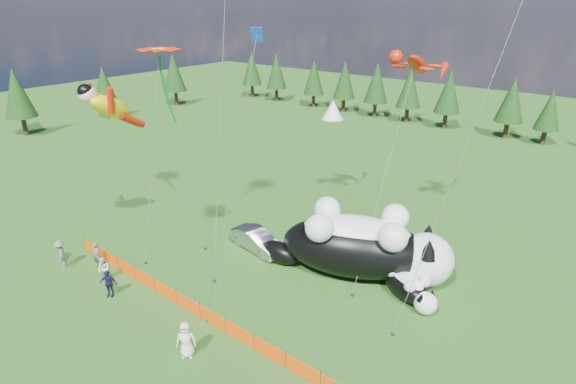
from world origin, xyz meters
name	(u,v)px	position (x,y,z in m)	size (l,w,h in m)	color
ground	(227,287)	(0.00, 0.00, 0.00)	(160.00, 160.00, 0.00)	#0C3209
safety_fence	(188,304)	(0.00, -3.00, 0.50)	(22.06, 0.06, 1.10)	#262626
tree_line	(471,102)	(0.00, 45.00, 4.00)	(90.00, 4.00, 8.00)	black
festival_tents	(553,146)	(11.00, 40.00, 1.40)	(50.00, 3.20, 2.80)	white
cat_large	(364,245)	(5.82, 6.43, 2.14)	(11.88, 7.65, 4.50)	black
cat_small	(408,286)	(9.23, 5.79, 0.84)	(4.60, 3.16, 1.77)	black
car	(257,240)	(-1.53, 4.59, 0.74)	(1.56, 4.48, 1.48)	#AAAAAE
spectator_a	(97,255)	(-8.31, -3.60, 0.90)	(0.66, 0.43, 1.80)	slate
spectator_b	(104,269)	(-6.53, -4.19, 0.82)	(0.79, 0.47, 1.63)	silver
spectator_c	(108,283)	(-4.85, -4.89, 0.87)	(1.02, 0.52, 1.75)	#15163B
spectator_d	(61,254)	(-10.24, -5.00, 0.94)	(1.22, 0.63, 1.88)	slate
spectator_e	(186,340)	(2.61, -5.31, 0.99)	(0.97, 0.63, 1.98)	silver
superhero_kite	(111,107)	(-7.69, -1.32, 10.34)	(5.80, 6.23, 12.66)	yellow
gecko_kite	(417,65)	(5.08, 13.61, 12.33)	(4.20, 12.99, 15.61)	red
flower_kite	(159,52)	(-8.48, 3.18, 13.10)	(4.28, 6.61, 14.12)	red
diamond_kite_c	(253,59)	(3.57, -0.92, 13.92)	(2.73, 2.58, 15.59)	#0C4BBB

